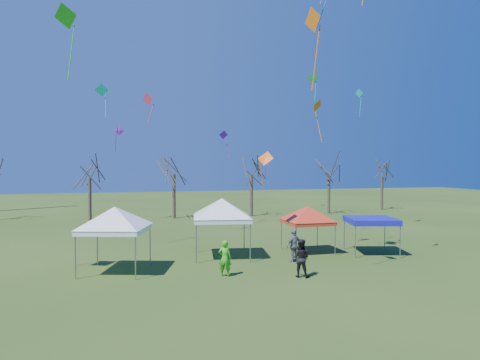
# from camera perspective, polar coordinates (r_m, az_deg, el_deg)

# --- Properties ---
(ground) EXTENTS (140.00, 140.00, 0.00)m
(ground) POSITION_cam_1_polar(r_m,az_deg,el_deg) (22.70, 4.68, -12.24)
(ground) COLOR #2C4717
(ground) RESTS_ON ground
(tree_1) EXTENTS (3.42, 3.42, 7.54)m
(tree_1) POSITION_cam_1_polar(r_m,az_deg,el_deg) (45.43, -19.44, 2.15)
(tree_1) COLOR #3D2D21
(tree_1) RESTS_ON ground
(tree_2) EXTENTS (3.71, 3.71, 8.18)m
(tree_2) POSITION_cam_1_polar(r_m,az_deg,el_deg) (45.35, -8.81, 2.87)
(tree_2) COLOR #3D2D21
(tree_2) RESTS_ON ground
(tree_3) EXTENTS (3.59, 3.59, 7.91)m
(tree_3) POSITION_cam_1_polar(r_m,az_deg,el_deg) (46.73, 1.54, 2.61)
(tree_3) COLOR #3D2D21
(tree_3) RESTS_ON ground
(tree_4) EXTENTS (3.58, 3.58, 7.89)m
(tree_4) POSITION_cam_1_polar(r_m,az_deg,el_deg) (50.21, 11.79, 2.50)
(tree_4) COLOR #3D2D21
(tree_4) RESTS_ON ground
(tree_5) EXTENTS (3.39, 3.39, 7.46)m
(tree_5) POSITION_cam_1_polar(r_m,az_deg,el_deg) (56.24, 18.43, 2.05)
(tree_5) COLOR #3D2D21
(tree_5) RESTS_ON ground
(tent_white_west) EXTENTS (4.29, 4.29, 3.95)m
(tent_white_west) POSITION_cam_1_polar(r_m,az_deg,el_deg) (23.19, -16.37, -4.00)
(tent_white_west) COLOR gray
(tent_white_west) RESTS_ON ground
(tent_white_mid) EXTENTS (4.62, 4.62, 4.12)m
(tent_white_mid) POSITION_cam_1_polar(r_m,az_deg,el_deg) (25.90, -2.46, -2.99)
(tent_white_mid) COLOR gray
(tent_white_mid) RESTS_ON ground
(tent_red) EXTENTS (3.90, 3.90, 3.44)m
(tent_red) POSITION_cam_1_polar(r_m,az_deg,el_deg) (27.60, 8.98, -3.86)
(tent_red) COLOR gray
(tent_red) RESTS_ON ground
(tent_blue) EXTENTS (3.53, 3.53, 2.27)m
(tent_blue) POSITION_cam_1_polar(r_m,az_deg,el_deg) (28.25, 17.07, -5.20)
(tent_blue) COLOR gray
(tent_blue) RESTS_ON ground
(person_dark) EXTENTS (1.17, 1.11, 1.90)m
(person_dark) POSITION_cam_1_polar(r_m,az_deg,el_deg) (21.86, 8.09, -10.25)
(person_dark) COLOR black
(person_dark) RESTS_ON ground
(person_green) EXTENTS (0.78, 0.66, 1.81)m
(person_green) POSITION_cam_1_polar(r_m,az_deg,el_deg) (21.80, -2.02, -10.39)
(person_green) COLOR green
(person_green) RESTS_ON ground
(person_grey) EXTENTS (1.19, 0.85, 1.88)m
(person_grey) POSITION_cam_1_polar(r_m,az_deg,el_deg) (25.12, 7.21, -8.67)
(person_grey) COLOR slate
(person_grey) RESTS_ON ground
(kite_1) EXTENTS (1.15, 1.15, 2.27)m
(kite_1) POSITION_cam_1_polar(r_m,az_deg,el_deg) (25.11, 3.40, 2.88)
(kite_1) COLOR orange
(kite_1) RESTS_ON ground
(kite_18) EXTENTS (0.87, 0.78, 2.19)m
(kite_18) POSITION_cam_1_polar(r_m,az_deg,el_deg) (33.31, 9.75, 13.17)
(kite_18) COLOR #169437
(kite_18) RESTS_ON ground
(kite_12) EXTENTS (0.85, 1.07, 3.23)m
(kite_12) POSITION_cam_1_polar(r_m,az_deg,el_deg) (52.10, 15.60, 11.03)
(kite_12) COLOR #0CBDC2
(kite_12) RESTS_ON ground
(kite_13) EXTENTS (1.02, 0.72, 2.54)m
(kite_13) POSITION_cam_1_polar(r_m,az_deg,el_deg) (43.55, -15.81, 6.30)
(kite_13) COLOR purple
(kite_13) RESTS_ON ground
(kite_5) EXTENTS (0.55, 1.23, 3.92)m
(kite_5) POSITION_cam_1_polar(r_m,az_deg,el_deg) (21.44, 9.79, 20.16)
(kite_5) COLOR orange
(kite_5) RESTS_ON ground
(kite_8) EXTENTS (1.80, 1.53, 4.63)m
(kite_8) POSITION_cam_1_polar(r_m,az_deg,el_deg) (29.57, -22.18, 19.54)
(kite_8) COLOR green
(kite_8) RESTS_ON ground
(kite_11) EXTENTS (1.16, 1.21, 2.67)m
(kite_11) POSITION_cam_1_polar(r_m,az_deg,el_deg) (37.95, -12.15, 10.47)
(kite_11) COLOR #D9305C
(kite_11) RESTS_ON ground
(kite_2) EXTENTS (1.29, 0.73, 3.18)m
(kite_2) POSITION_cam_1_polar(r_m,az_deg,el_deg) (43.58, -17.95, 11.31)
(kite_2) COLOR #0ED4C7
(kite_2) RESTS_ON ground
(kite_19) EXTENTS (0.80, 0.56, 2.11)m
(kite_19) POSITION_cam_1_polar(r_m,az_deg,el_deg) (45.67, 3.71, 2.44)
(kite_19) COLOR #CB2D6A
(kite_19) RESTS_ON ground
(kite_17) EXTENTS (1.06, 0.98, 2.85)m
(kite_17) POSITION_cam_1_polar(r_m,az_deg,el_deg) (28.35, 10.22, 9.64)
(kite_17) COLOR #DA650B
(kite_17) RESTS_ON ground
(kite_22) EXTENTS (1.02, 0.94, 3.05)m
(kite_22) POSITION_cam_1_polar(r_m,az_deg,el_deg) (39.54, -2.18, 5.91)
(kite_22) COLOR #661BBE
(kite_22) RESTS_ON ground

